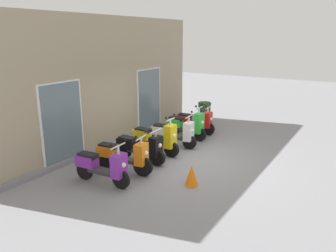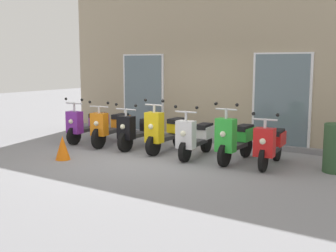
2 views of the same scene
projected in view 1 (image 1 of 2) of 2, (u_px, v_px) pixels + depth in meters
ground_plane at (184, 159)px, 9.64m from camera, size 40.00×40.00×0.00m
storefront_facade at (108, 84)px, 10.56m from camera, size 9.16×0.50×4.08m
scooter_purple at (102, 166)px, 7.91m from camera, size 0.59×1.57×1.19m
scooter_orange at (123, 156)px, 8.57m from camera, size 0.64×1.66×1.15m
scooter_black at (140, 147)px, 9.30m from camera, size 0.63×1.62×1.13m
scooter_yellow at (156, 138)px, 9.93m from camera, size 0.54×1.60×1.27m
scooter_white at (174, 133)px, 10.60m from camera, size 0.56×1.59×1.19m
scooter_green at (187, 125)px, 11.36m from camera, size 0.53×1.54×1.29m
scooter_red at (195, 121)px, 12.01m from camera, size 0.54×1.51×1.14m
trash_bin at (204, 114)px, 13.12m from camera, size 0.49×0.49×0.93m
traffic_cone at (192, 175)px, 7.89m from camera, size 0.32×0.32×0.52m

